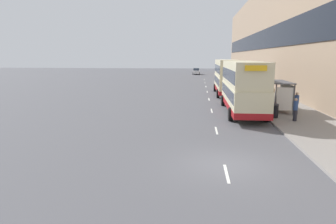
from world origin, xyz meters
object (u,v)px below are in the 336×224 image
(litter_bin, at_px, (275,111))
(pedestrian_at_shelter, at_px, (295,109))
(pedestrian_2, at_px, (296,103))
(pedestrian_1, at_px, (273,95))
(bus_shelter, at_px, (282,91))
(car_0, at_px, (196,71))
(double_decker_bus_ahead, at_px, (227,76))
(double_decker_bus_near, at_px, (243,86))

(litter_bin, bearing_deg, pedestrian_at_shelter, -39.79)
(pedestrian_2, bearing_deg, pedestrian_1, 96.16)
(bus_shelter, xyz_separation_m, pedestrian_2, (0.79, -1.48, -0.83))
(pedestrian_1, relative_size, pedestrian_2, 0.96)
(litter_bin, bearing_deg, pedestrian_2, 37.30)
(pedestrian_at_shelter, relative_size, pedestrian_2, 0.93)
(bus_shelter, relative_size, litter_bin, 4.00)
(pedestrian_1, relative_size, litter_bin, 1.63)
(bus_shelter, distance_m, car_0, 55.77)
(pedestrian_at_shelter, bearing_deg, pedestrian_2, 71.57)
(bus_shelter, xyz_separation_m, litter_bin, (-1.22, -3.01, -1.21))
(car_0, bearing_deg, double_decker_bus_ahead, 95.49)
(double_decker_bus_ahead, bearing_deg, car_0, 95.49)
(double_decker_bus_ahead, bearing_deg, pedestrian_1, -65.78)
(double_decker_bus_near, distance_m, car_0, 55.86)
(litter_bin, bearing_deg, bus_shelter, 67.93)
(pedestrian_at_shelter, height_order, pedestrian_1, pedestrian_1)
(pedestrian_1, bearing_deg, double_decker_bus_ahead, 114.22)
(double_decker_bus_near, xyz_separation_m, pedestrian_at_shelter, (3.25, -3.55, -1.30))
(pedestrian_2, height_order, litter_bin, pedestrian_2)
(bus_shelter, bearing_deg, pedestrian_at_shelter, -90.67)
(pedestrian_at_shelter, xyz_separation_m, pedestrian_2, (0.84, 2.51, 0.07))
(bus_shelter, distance_m, pedestrian_2, 1.87)
(bus_shelter, height_order, pedestrian_1, bus_shelter)
(double_decker_bus_ahead, relative_size, pedestrian_1, 6.18)
(car_0, relative_size, pedestrian_2, 2.43)
(double_decker_bus_near, xyz_separation_m, pedestrian_2, (4.09, -1.04, -1.24))
(bus_shelter, relative_size, pedestrian_at_shelter, 2.55)
(bus_shelter, xyz_separation_m, double_decker_bus_near, (-3.30, -0.44, 0.41))
(bus_shelter, distance_m, double_decker_bus_ahead, 12.48)
(pedestrian_1, bearing_deg, bus_shelter, -93.15)
(pedestrian_at_shelter, distance_m, litter_bin, 1.56)
(car_0, xyz_separation_m, pedestrian_at_shelter, (7.55, -59.23, 0.15))
(double_decker_bus_ahead, relative_size, pedestrian_2, 5.95)
(pedestrian_2, relative_size, litter_bin, 1.69)
(pedestrian_at_shelter, bearing_deg, litter_bin, 140.21)
(bus_shelter, relative_size, double_decker_bus_near, 0.38)
(bus_shelter, height_order, double_decker_bus_ahead, double_decker_bus_ahead)
(double_decker_bus_near, height_order, car_0, double_decker_bus_near)
(bus_shelter, xyz_separation_m, double_decker_bus_ahead, (-3.44, 11.99, 0.41))
(pedestrian_2, xyz_separation_m, litter_bin, (-2.01, -1.53, -0.38))
(double_decker_bus_near, bearing_deg, bus_shelter, 7.57)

